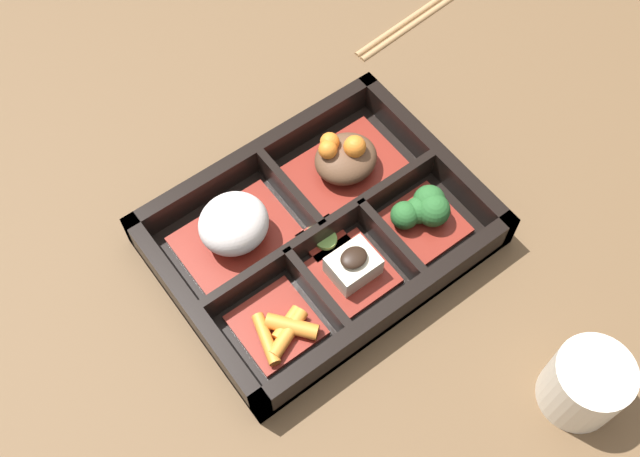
% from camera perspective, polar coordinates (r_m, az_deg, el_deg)
% --- Properties ---
extents(ground_plane, '(3.00, 3.00, 0.00)m').
position_cam_1_polar(ground_plane, '(0.71, -0.00, -0.99)').
color(ground_plane, brown).
extents(bento_base, '(0.29, 0.22, 0.01)m').
position_cam_1_polar(bento_base, '(0.71, -0.00, -0.80)').
color(bento_base, black).
rests_on(bento_base, ground_plane).
extents(bento_rim, '(0.29, 0.22, 0.04)m').
position_cam_1_polar(bento_rim, '(0.69, 0.13, -0.32)').
color(bento_rim, black).
rests_on(bento_rim, ground_plane).
extents(bowl_rice, '(0.11, 0.08, 0.05)m').
position_cam_1_polar(bowl_rice, '(0.69, -6.55, 0.16)').
color(bowl_rice, maroon).
rests_on(bowl_rice, bento_base).
extents(bowl_stew, '(0.11, 0.08, 0.05)m').
position_cam_1_polar(bowl_stew, '(0.73, 1.92, 5.25)').
color(bowl_stew, maroon).
rests_on(bowl_stew, bento_base).
extents(bowl_carrots, '(0.07, 0.07, 0.02)m').
position_cam_1_polar(bowl_carrots, '(0.66, -3.02, -7.59)').
color(bowl_carrots, maroon).
rests_on(bowl_carrots, bento_base).
extents(bowl_tofu, '(0.06, 0.07, 0.04)m').
position_cam_1_polar(bowl_tofu, '(0.68, 2.53, -3.00)').
color(bowl_tofu, maroon).
rests_on(bowl_tofu, bento_base).
extents(bowl_greens, '(0.07, 0.07, 0.04)m').
position_cam_1_polar(bowl_greens, '(0.71, 7.91, 1.36)').
color(bowl_greens, maroon).
rests_on(bowl_greens, bento_base).
extents(bowl_pickles, '(0.04, 0.04, 0.01)m').
position_cam_1_polar(bowl_pickles, '(0.70, 0.05, -0.85)').
color(bowl_pickles, maroon).
rests_on(bowl_pickles, bento_base).
extents(tea_cup, '(0.07, 0.07, 0.06)m').
position_cam_1_polar(tea_cup, '(0.66, 19.60, -11.06)').
color(tea_cup, beige).
rests_on(tea_cup, ground_plane).
extents(chopsticks, '(0.23, 0.03, 0.01)m').
position_cam_1_polar(chopsticks, '(0.91, 8.48, 16.40)').
color(chopsticks, '#A87F51').
rests_on(chopsticks, ground_plane).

